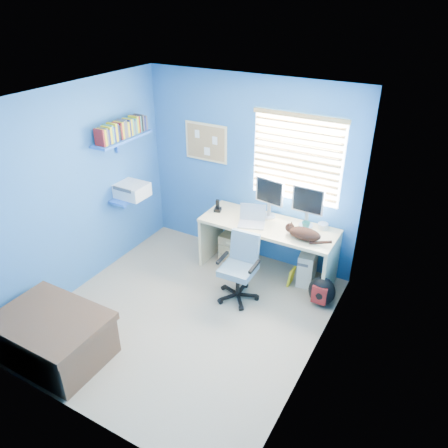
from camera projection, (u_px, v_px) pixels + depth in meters
The scene contains 23 objects.
floor at pixel (186, 315), 5.15m from camera, with size 3.00×3.20×0.00m, color #A49A85.
ceiling at pixel (174, 100), 3.94m from camera, with size 3.00×3.20×0.00m, color white.
wall_back at pixel (249, 171), 5.77m from camera, with size 3.00×0.01×2.50m, color #2E6BAF.
wall_front at pixel (63, 309), 3.32m from camera, with size 3.00×0.01×2.50m, color #2E6BAF.
wall_left at pixel (77, 192), 5.19m from camera, with size 0.01×3.20×2.50m, color #2E6BAF.
wall_right at pixel (320, 260), 3.90m from camera, with size 0.01×3.20×2.50m, color #2E6BAF.
desk at pixel (267, 249), 5.73m from camera, with size 1.75×0.65×0.74m, color #E5C786.
laptop at pixel (252, 217), 5.49m from camera, with size 0.33×0.26×0.22m, color silver.
monitor_left at pixel (270, 198), 5.61m from camera, with size 0.40×0.12×0.54m, color silver.
monitor_right at pixel (308, 207), 5.38m from camera, with size 0.40×0.12×0.54m, color silver.
phone at pixel (218, 205), 5.84m from camera, with size 0.09×0.11×0.17m, color black.
mug at pixel (306, 226), 5.42m from camera, with size 0.10×0.09×0.10m, color teal.
cd_spindle at pixel (323, 226), 5.44m from camera, with size 0.13×0.13×0.07m, color silver.
cat at pixel (305, 234), 5.20m from camera, with size 0.40×0.21×0.14m, color black.
tower_pc at pixel (308, 265), 5.66m from camera, with size 0.19×0.44×0.45m, color beige.
drawer_boxes at pixel (234, 247), 6.09m from camera, with size 0.35×0.28×0.41m, color tan.
yellow_book at pixel (291, 276), 5.62m from camera, with size 0.03×0.17×0.24m, color yellow.
backpack at pixel (322, 291), 5.23m from camera, with size 0.33×0.25×0.38m, color black.
bed_corner at pixel (54, 337), 4.46m from camera, with size 1.06×0.75×0.51m, color brown.
office_chair at pixel (239, 275), 5.31m from camera, with size 0.50×0.50×0.84m.
window_blinds at pixel (296, 159), 5.32m from camera, with size 1.15×0.05×1.10m.
corkboard at pixel (206, 142), 5.89m from camera, with size 0.64×0.02×0.52m.
wall_shelves at pixel (126, 160), 5.61m from camera, with size 0.42×0.90×1.05m.
Camera 1 is at (2.35, -3.27, 3.41)m, focal length 35.00 mm.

